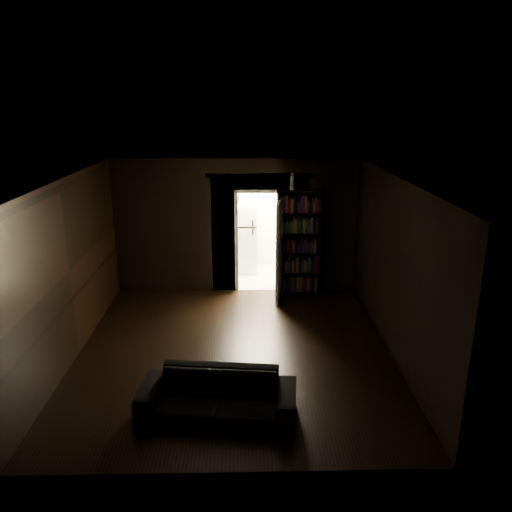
% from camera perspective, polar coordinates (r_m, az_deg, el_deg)
% --- Properties ---
extents(ground, '(5.50, 5.50, 0.00)m').
position_cam_1_polar(ground, '(8.25, -2.53, -10.85)').
color(ground, black).
rests_on(ground, ground).
extents(room_walls, '(5.02, 5.61, 2.84)m').
position_cam_1_polar(room_walls, '(8.63, -2.61, 2.48)').
color(room_walls, black).
rests_on(room_walls, ground).
extents(kitchen_alcove, '(2.20, 1.80, 2.60)m').
position_cam_1_polar(kitchen_alcove, '(11.46, 0.26, 3.83)').
color(kitchen_alcove, beige).
rests_on(kitchen_alcove, ground).
extents(sofa, '(2.08, 1.08, 0.77)m').
position_cam_1_polar(sofa, '(6.58, -4.42, -14.98)').
color(sofa, black).
rests_on(sofa, ground).
extents(bookshelf, '(0.95, 0.64, 2.20)m').
position_cam_1_polar(bookshelf, '(10.27, 4.81, 1.51)').
color(bookshelf, black).
rests_on(bookshelf, ground).
extents(refrigerator, '(0.78, 0.72, 1.65)m').
position_cam_1_polar(refrigerator, '(11.71, -1.77, 2.17)').
color(refrigerator, white).
rests_on(refrigerator, ground).
extents(door, '(0.21, 0.84, 2.05)m').
position_cam_1_polar(door, '(10.03, 2.72, 0.71)').
color(door, white).
rests_on(door, ground).
extents(figurine, '(0.12, 0.12, 0.33)m').
position_cam_1_polar(figurine, '(9.98, 4.14, 8.50)').
color(figurine, white).
rests_on(figurine, bookshelf).
extents(bottles, '(0.60, 0.09, 0.24)m').
position_cam_1_polar(bottles, '(11.43, -1.62, 6.67)').
color(bottles, black).
rests_on(bottles, refrigerator).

